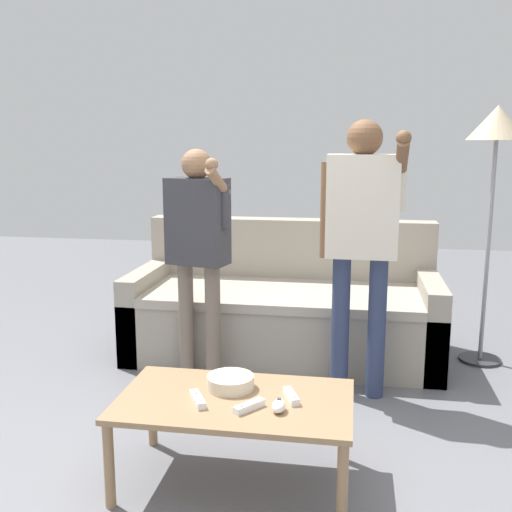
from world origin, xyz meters
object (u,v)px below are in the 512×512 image
at_px(couch, 285,310).
at_px(coffee_table, 235,408).
at_px(game_remote_nunchuk, 279,406).
at_px(floor_lamp, 496,139).
at_px(game_remote_wand_far, 249,406).
at_px(game_remote_wand_spare, 291,396).
at_px(player_left, 198,239).
at_px(snack_bowl, 230,382).
at_px(player_right, 362,227).
at_px(game_remote_wand_near, 198,399).

xyz_separation_m(couch, coffee_table, (-0.01, -1.69, 0.04)).
xyz_separation_m(couch, game_remote_nunchuk, (0.19, -1.79, 0.11)).
height_order(coffee_table, floor_lamp, floor_lamp).
bearing_deg(coffee_table, game_remote_wand_far, -51.21).
bearing_deg(game_remote_wand_spare, couch, 97.76).
relative_size(couch, game_remote_nunchuk, 23.97).
relative_size(floor_lamp, game_remote_wand_spare, 11.38).
bearing_deg(player_left, floor_lamp, 19.96).
height_order(snack_bowl, game_remote_nunchuk, snack_bowl).
height_order(player_right, game_remote_wand_near, player_right).
relative_size(coffee_table, game_remote_wand_far, 7.23).
height_order(player_left, game_remote_wand_near, player_left).
relative_size(game_remote_nunchuk, player_left, 0.06).
relative_size(game_remote_nunchuk, floor_lamp, 0.05).
height_order(couch, game_remote_wand_near, couch).
height_order(coffee_table, player_left, player_left).
bearing_deg(game_remote_wand_far, game_remote_wand_near, 172.48).
bearing_deg(game_remote_wand_near, floor_lamp, 50.07).
bearing_deg(game_remote_wand_far, couch, 92.16).
height_order(snack_bowl, player_right, player_right).
distance_m(couch, game_remote_nunchuk, 1.80).
relative_size(snack_bowl, floor_lamp, 0.12).
bearing_deg(game_remote_nunchuk, game_remote_wand_near, 175.70).
height_order(snack_bowl, game_remote_wand_far, snack_bowl).
xyz_separation_m(floor_lamp, game_remote_wand_far, (-1.28, -1.83, -1.09)).
relative_size(player_right, game_remote_wand_far, 11.49).
bearing_deg(game_remote_wand_near, game_remote_wand_far, -7.52).
distance_m(coffee_table, game_remote_wand_near, 0.17).
bearing_deg(game_remote_wand_far, player_right, 68.54).
bearing_deg(player_left, player_right, -2.67).
distance_m(couch, player_right, 1.09).
distance_m(floor_lamp, player_right, 1.20).
bearing_deg(game_remote_nunchuk, snack_bowl, 141.29).
bearing_deg(game_remote_wand_far, snack_bowl, 121.36).
distance_m(player_left, game_remote_wand_near, 1.28).
bearing_deg(couch, player_right, -52.25).
xyz_separation_m(coffee_table, game_remote_nunchuk, (0.20, -0.10, 0.07)).
distance_m(coffee_table, floor_lamp, 2.48).
distance_m(snack_bowl, game_remote_wand_spare, 0.29).
xyz_separation_m(snack_bowl, game_remote_wand_far, (0.12, -0.20, -0.01)).
bearing_deg(player_right, game_remote_wand_far, -111.46).
xyz_separation_m(player_right, game_remote_wand_spare, (-0.29, -1.00, -0.60)).
xyz_separation_m(coffee_table, player_right, (0.53, 1.03, 0.66)).
relative_size(coffee_table, floor_lamp, 0.59).
bearing_deg(snack_bowl, game_remote_wand_far, -58.64).
bearing_deg(game_remote_wand_far, player_left, 114.07).
distance_m(game_remote_nunchuk, game_remote_wand_far, 0.12).
height_order(couch, game_remote_nunchuk, couch).
bearing_deg(floor_lamp, game_remote_nunchuk, -122.40).
relative_size(player_left, game_remote_wand_far, 10.34).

